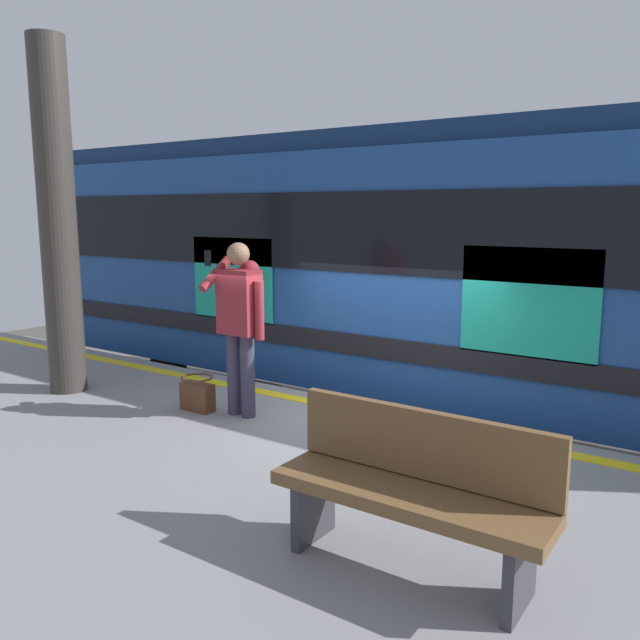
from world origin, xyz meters
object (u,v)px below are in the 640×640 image
at_px(station_column, 58,220).
at_px(train_carriage, 416,260).
at_px(handbag, 197,395).
at_px(bench, 413,486).
at_px(passenger, 240,315).

bearing_deg(station_column, train_carriage, -127.77).
relative_size(handbag, bench, 0.23).
bearing_deg(bench, station_column, -12.91).
bearing_deg(handbag, bench, 155.75).
distance_m(handbag, station_column, 2.49).
height_order(station_column, bench, station_column).
xyz_separation_m(passenger, handbag, (0.47, 0.15, -0.84)).
xyz_separation_m(handbag, bench, (-3.10, 1.40, 0.32)).
bearing_deg(train_carriage, passenger, 81.91).
xyz_separation_m(train_carriage, station_column, (2.64, 3.41, 0.53)).
bearing_deg(passenger, handbag, 17.72).
bearing_deg(bench, handbag, -24.25).
relative_size(train_carriage, station_column, 2.84).
relative_size(train_carriage, handbag, 29.77).
height_order(passenger, handbag, passenger).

